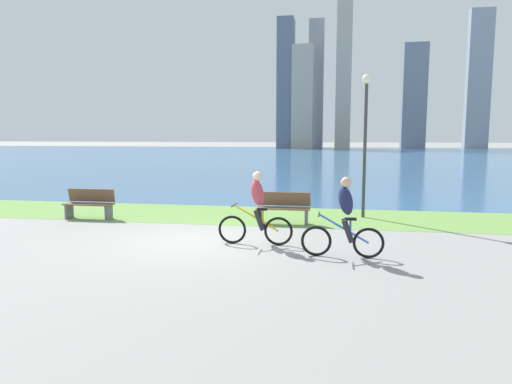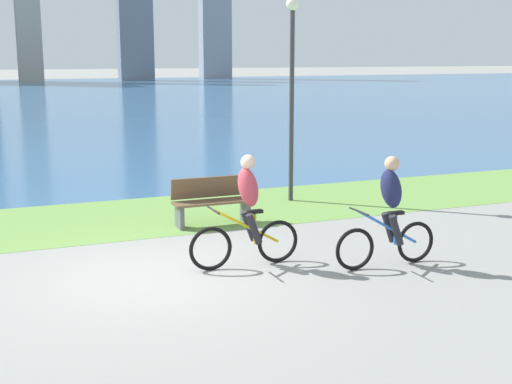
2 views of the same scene
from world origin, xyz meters
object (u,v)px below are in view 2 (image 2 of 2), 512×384
object	(u,v)px
bench_far_along_path	(212,201)
lamppost_tall	(292,72)
cyclist_lead	(247,212)
cyclist_trailing	(389,212)

from	to	relation	value
bench_far_along_path	lamppost_tall	distance (m)	3.58
cyclist_lead	lamppost_tall	world-z (taller)	lamppost_tall
cyclist_lead	cyclist_trailing	distance (m)	2.13
cyclist_trailing	bench_far_along_path	bearing A→B (deg)	115.24
cyclist_lead	lamppost_tall	size ratio (longest dim) A/B	0.41
cyclist_lead	cyclist_trailing	xyz separation A→B (m)	(1.98, -0.80, -0.01)
cyclist_lead	lamppost_tall	xyz separation A→B (m)	(2.65, 4.09, 1.95)
cyclist_trailing	lamppost_tall	world-z (taller)	lamppost_tall
cyclist_lead	cyclist_trailing	size ratio (longest dim) A/B	1.02
cyclist_lead	bench_far_along_path	size ratio (longest dim) A/B	1.17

